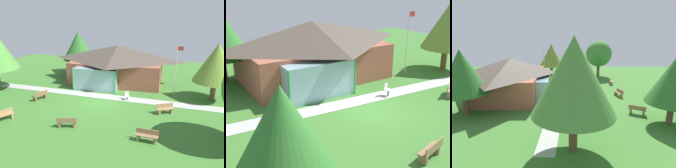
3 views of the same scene
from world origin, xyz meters
The scene contains 15 objects.
ground_plane centered at (0.00, 0.00, 0.00)m, with size 44.00×44.00×0.00m, color #3D752D.
pavilion centered at (-0.16, 7.27, 2.30)m, with size 11.53×8.49×4.43m.
footpath centered at (0.00, 1.68, 0.01)m, with size 25.42×1.30×0.03m, color #ADADA8.
flagpole centered at (6.73, 4.24, 2.86)m, with size 0.64×0.08×5.15m.
bench_front_left centered at (-6.29, -5.37, 0.40)m, with size 1.11×1.53×0.84m.
bench_mid_right centered at (5.97, -0.89, 0.40)m, with size 1.53×1.09×0.84m.
bench_front_center centered at (-0.96, -5.21, 0.40)m, with size 1.56×0.79×0.84m.
bench_mid_left centered at (-5.98, -0.69, 0.40)m, with size 1.00×1.55×0.84m.
bench_front_right centered at (4.95, -5.65, 0.40)m, with size 1.53×0.56×0.84m.
patio_chair_lawn_spare centered at (2.29, 1.35, 0.42)m, with size 0.58×0.58×0.86m.
tree_far_east centered at (11.39, -4.93, 3.89)m, with size 4.47×4.47×6.14m.
tree_behind_pavilion_left centered at (-6.28, 10.01, 3.85)m, with size 4.29×4.29×5.80m.
tree_west_hedge centered at (-11.95, 0.71, 4.64)m, with size 4.97×4.97×6.90m.
tree_lawn_corner centered at (-8.35, -7.15, 3.65)m, with size 4.14×4.14×5.53m.
tree_east_hedge centered at (10.29, 3.34, 3.71)m, with size 4.10×4.10×5.58m.
Camera 3 is at (-22.43, 1.30, 6.81)m, focal length 30.67 mm.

